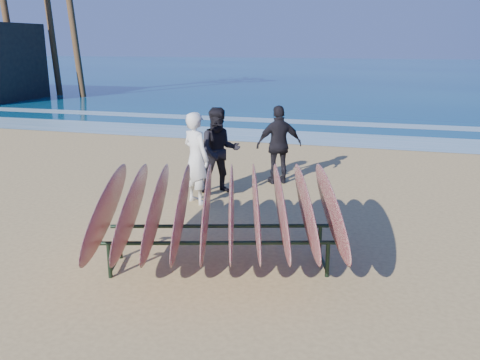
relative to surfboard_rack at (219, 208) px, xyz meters
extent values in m
plane|color=tan|center=(-0.07, 0.48, -0.89)|extent=(120.00, 120.00, 0.00)
plane|color=navy|center=(-0.07, 55.48, -0.88)|extent=(160.00, 160.00, 0.00)
plane|color=white|center=(-0.07, 10.48, -0.88)|extent=(160.00, 160.00, 0.00)
plane|color=white|center=(-0.07, 13.98, -0.88)|extent=(160.00, 160.00, 0.00)
cylinder|color=black|center=(-1.32, -0.74, -0.64)|extent=(0.06, 0.06, 0.50)
cylinder|color=black|center=(1.51, 0.11, -0.64)|extent=(0.06, 0.06, 0.50)
cylinder|color=black|center=(-1.51, -0.11, -0.64)|extent=(0.06, 0.06, 0.50)
cylinder|color=black|center=(1.32, 0.74, -0.64)|extent=(0.06, 0.06, 0.50)
cylinder|color=black|center=(0.09, -0.31, -0.39)|extent=(3.08, 0.97, 0.06)
cylinder|color=black|center=(-0.09, 0.31, -0.39)|extent=(3.08, 0.97, 0.06)
cylinder|color=black|center=(-1.42, -0.42, -0.81)|extent=(0.23, 0.64, 0.04)
cylinder|color=black|center=(1.42, 0.42, -0.81)|extent=(0.23, 0.64, 0.04)
ellipsoid|color=#610614|center=(-1.48, -0.44, 0.01)|extent=(0.89, 2.75, 1.04)
ellipsoid|color=#610614|center=(-1.15, -0.35, 0.01)|extent=(0.89, 2.75, 1.04)
ellipsoid|color=#610614|center=(-0.82, -0.25, 0.01)|extent=(0.89, 2.75, 1.04)
ellipsoid|color=#610614|center=(-0.49, -0.15, 0.01)|extent=(0.89, 2.75, 1.04)
ellipsoid|color=#610614|center=(-0.16, -0.05, 0.01)|extent=(0.89, 2.75, 1.04)
ellipsoid|color=#610614|center=(0.16, 0.05, 0.01)|extent=(0.89, 2.75, 1.04)
ellipsoid|color=#610614|center=(0.49, 0.15, 0.01)|extent=(0.89, 2.75, 1.04)
ellipsoid|color=#610614|center=(0.82, 0.25, 0.01)|extent=(0.89, 2.75, 1.04)
ellipsoid|color=#610614|center=(1.15, 0.35, 0.01)|extent=(0.89, 2.75, 1.04)
ellipsoid|color=#610614|center=(1.48, 0.44, 0.01)|extent=(0.89, 2.75, 1.04)
imported|color=silver|center=(-1.39, 2.77, 0.02)|extent=(0.79, 0.72, 1.82)
imported|color=black|center=(-1.17, 3.56, 0.02)|extent=(1.09, 1.00, 1.82)
imported|color=black|center=(-0.13, 4.66, 0.00)|extent=(1.12, 0.86, 1.77)
cylinder|color=brown|center=(-17.97, 17.71, 3.72)|extent=(0.36, 1.04, 9.21)
cylinder|color=brown|center=(-15.10, 19.51, 3.63)|extent=(0.36, 1.34, 9.02)
cylinder|color=brown|center=(-17.17, 20.36, 3.85)|extent=(0.36, 1.03, 9.48)
camera|label=1|loc=(2.14, -6.34, 2.21)|focal=38.00mm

